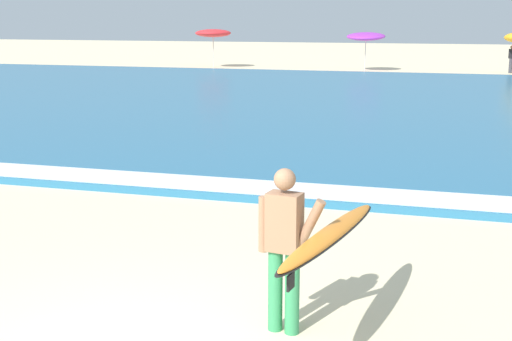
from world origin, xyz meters
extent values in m
cube|color=teal|center=(0.00, 19.75, 0.07)|extent=(120.00, 28.00, 0.14)
cube|color=white|center=(0.00, 6.35, 0.15)|extent=(120.00, 1.06, 0.01)
cylinder|color=#338E56|center=(1.11, 1.12, 0.44)|extent=(0.15, 0.15, 0.88)
cylinder|color=#338E56|center=(1.30, 1.09, 0.44)|extent=(0.15, 0.15, 0.88)
cube|color=#9E7051|center=(1.20, 1.10, 1.18)|extent=(0.37, 0.27, 0.60)
sphere|color=#9E7051|center=(1.20, 1.10, 1.62)|extent=(0.22, 0.22, 0.22)
cylinder|color=#9E7051|center=(0.98, 1.14, 1.13)|extent=(0.10, 0.10, 0.58)
cylinder|color=#9E7051|center=(1.47, 1.08, 1.20)|extent=(0.32, 0.15, 0.51)
ellipsoid|color=orange|center=(1.69, 1.03, 1.13)|extent=(0.66, 2.61, 0.19)
ellipsoid|color=black|center=(1.69, 1.03, 1.11)|extent=(0.70, 2.72, 0.14)
cube|color=black|center=(1.52, 0.00, 1.01)|extent=(0.04, 0.14, 0.14)
cylinder|color=beige|center=(-11.81, 36.18, 1.04)|extent=(0.05, 0.05, 2.09)
ellipsoid|color=red|center=(-11.81, 36.18, 2.16)|extent=(2.26, 2.27, 0.51)
cylinder|color=beige|center=(-2.15, 36.00, 0.99)|extent=(0.05, 0.05, 1.97)
ellipsoid|color=purple|center=(-2.15, 36.00, 2.04)|extent=(2.29, 2.32, 0.63)
cylinder|color=#383842|center=(6.13, 36.63, 0.42)|extent=(0.20, 0.20, 0.84)
cube|color=black|center=(6.13, 36.63, 1.11)|extent=(0.32, 0.20, 0.54)
sphere|color=#9E7051|center=(6.13, 36.63, 1.48)|extent=(0.20, 0.20, 0.20)
camera|label=1|loc=(2.69, -5.21, 3.18)|focal=47.56mm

